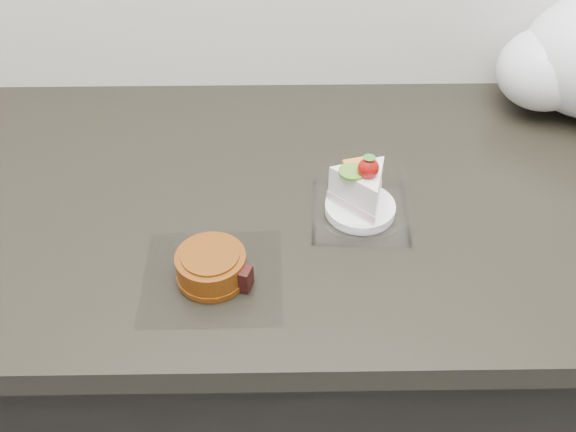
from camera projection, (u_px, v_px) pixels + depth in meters
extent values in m
cube|color=black|center=(299.00, 372.00, 1.28)|extent=(2.00, 0.60, 0.86)
cube|color=black|center=(302.00, 201.00, 0.98)|extent=(2.04, 0.64, 0.04)
cube|color=white|center=(360.00, 213.00, 0.93)|extent=(0.14, 0.14, 0.00)
cylinder|color=white|center=(360.00, 208.00, 0.92)|extent=(0.10, 0.10, 0.01)
ellipsoid|color=#AF140B|center=(368.00, 168.00, 0.86)|extent=(0.03, 0.02, 0.03)
cone|color=#2D7223|center=(369.00, 160.00, 0.85)|extent=(0.02, 0.02, 0.01)
cylinder|color=#5B982C|center=(352.00, 172.00, 0.87)|extent=(0.04, 0.04, 0.00)
cube|color=orange|center=(360.00, 162.00, 0.89)|extent=(0.05, 0.03, 0.00)
cube|color=white|center=(213.00, 277.00, 0.83)|extent=(0.18, 0.17, 0.00)
cylinder|color=maroon|center=(211.00, 266.00, 0.82)|extent=(0.11, 0.11, 0.04)
cylinder|color=maroon|center=(212.00, 274.00, 0.83)|extent=(0.11, 0.11, 0.01)
cylinder|color=maroon|center=(210.00, 255.00, 0.81)|extent=(0.09, 0.09, 0.00)
cube|color=black|center=(242.00, 277.00, 0.81)|extent=(0.03, 0.03, 0.03)
ellipsoid|color=white|center=(547.00, 69.00, 1.07)|extent=(0.20, 0.18, 0.14)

